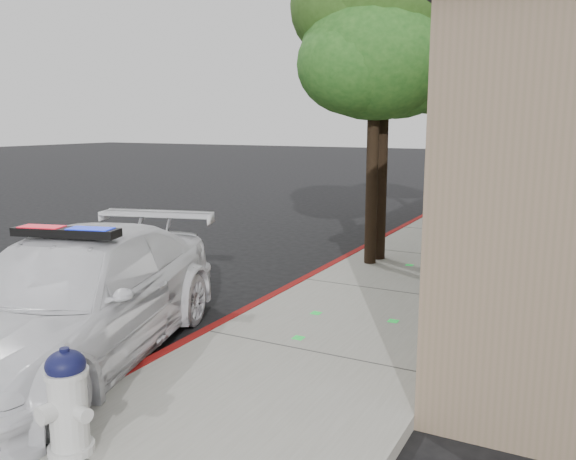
# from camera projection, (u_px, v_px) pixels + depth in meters

# --- Properties ---
(ground) EXTENTS (120.00, 120.00, 0.00)m
(ground) POSITION_uv_depth(u_px,v_px,m) (202.00, 340.00, 7.97)
(ground) COLOR black
(ground) RESTS_ON ground
(sidewalk) EXTENTS (3.20, 60.00, 0.15)m
(sidewalk) POSITION_uv_depth(u_px,v_px,m) (386.00, 294.00, 9.84)
(sidewalk) COLOR gray
(sidewalk) RESTS_ON ground
(red_curb) EXTENTS (0.14, 60.00, 0.16)m
(red_curb) POSITION_uv_depth(u_px,v_px,m) (303.00, 282.00, 10.54)
(red_curb) COLOR maroon
(red_curb) RESTS_ON ground
(police_car) EXTENTS (3.57, 5.79, 1.69)m
(police_car) POSITION_uv_depth(u_px,v_px,m) (71.00, 300.00, 7.11)
(police_car) COLOR white
(police_car) RESTS_ON ground
(fire_hydrant) EXTENTS (0.54, 0.47, 0.93)m
(fire_hydrant) POSITION_uv_depth(u_px,v_px,m) (67.00, 401.00, 4.90)
(fire_hydrant) COLOR silver
(fire_hydrant) RESTS_ON sidewalk
(street_tree_near) EXTENTS (2.84, 2.97, 5.20)m
(street_tree_near) POSITION_uv_depth(u_px,v_px,m) (375.00, 62.00, 11.02)
(street_tree_near) COLOR black
(street_tree_near) RESTS_ON sidewalk
(street_tree_mid) EXTENTS (3.47, 3.58, 6.62)m
(street_tree_mid) POSITION_uv_depth(u_px,v_px,m) (385.00, 4.00, 11.27)
(street_tree_mid) COLOR black
(street_tree_mid) RESTS_ON sidewalk
(street_tree_far) EXTENTS (3.01, 2.80, 5.30)m
(street_tree_far) POSITION_uv_depth(u_px,v_px,m) (447.00, 75.00, 15.58)
(street_tree_far) COLOR black
(street_tree_far) RESTS_ON sidewalk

